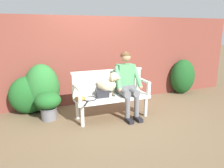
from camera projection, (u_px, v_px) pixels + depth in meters
ground_plane at (112, 117)px, 4.54m from camera, size 40.00×40.00×0.00m
brick_garden_fence at (93, 60)px, 5.40m from camera, size 8.00×0.30×2.07m
hedge_bush_mid_left at (182, 77)px, 6.15m from camera, size 0.71×0.57×0.96m
hedge_bush_mid_right at (42, 88)px, 4.76m from camera, size 0.74×0.69×1.05m
hedge_bush_far_right at (28, 95)px, 4.68m from camera, size 0.79×0.54×0.82m
garden_bench at (112, 99)px, 4.45m from camera, size 1.51×0.52×0.46m
bench_backrest at (108, 81)px, 4.58m from camera, size 1.55×0.06×0.50m
bench_armrest_left_end at (78, 91)px, 4.04m from camera, size 0.06×0.52×0.28m
bench_armrest_right_end at (145, 84)px, 4.56m from camera, size 0.06×0.52×0.28m
person_seated at (127, 82)px, 4.47m from camera, size 0.56×0.66×1.33m
dog_on_bench at (108, 84)px, 4.37m from camera, size 0.45×0.42×0.49m
tennis_racket at (89, 99)px, 4.20m from camera, size 0.40×0.57×0.03m
baseball_glove at (80, 98)px, 4.13m from camera, size 0.27×0.24×0.09m
sports_bag at (103, 93)px, 4.37m from camera, size 0.28×0.21×0.14m
potted_plant at (48, 103)px, 4.36m from camera, size 0.51×0.51×0.57m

